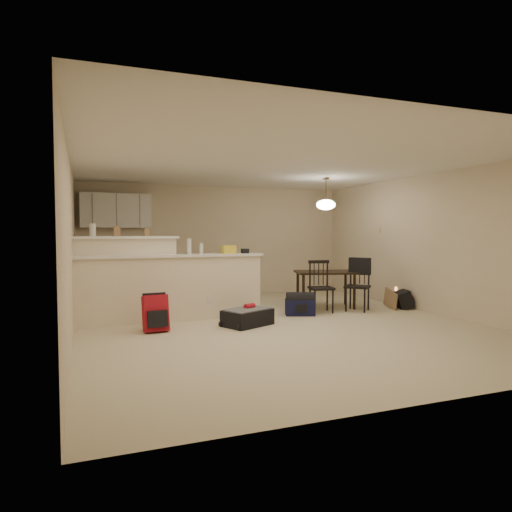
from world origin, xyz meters
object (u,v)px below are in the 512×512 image
dining_table (325,276)px  dining_chair_far (357,285)px  red_backpack (155,313)px  pendant_lamp (326,204)px  dining_chair_near (321,287)px  navy_duffel (300,307)px  black_daypack (403,300)px  suitcase (247,318)px

dining_table → dining_chair_far: size_ratio=1.34×
dining_chair_far → red_backpack: size_ratio=1.81×
pendant_lamp → red_backpack: (-3.40, -1.01, -1.72)m
dining_table → pendant_lamp: 1.37m
dining_chair_near → dining_chair_far: dining_chair_far is taller
dining_table → pendant_lamp: pendant_lamp is taller
red_backpack → navy_duffel: red_backpack is taller
dining_chair_far → red_backpack: (-3.75, -0.44, -0.21)m
dining_table → dining_chair_far: bearing=-42.7°
black_daypack → navy_duffel: bearing=106.3°
dining_table → navy_duffel: dining_table is taller
dining_chair_near → suitcase: bearing=-147.8°
dining_chair_near → red_backpack: bearing=-158.5°
suitcase → navy_duffel: (1.16, 0.51, 0.01)m
navy_duffel → black_daypack: (2.16, -0.05, 0.02)m
dining_chair_near → dining_chair_far: 0.70m
dining_chair_near → pendant_lamp: bearing=64.8°
dining_chair_far → red_backpack: dining_chair_far is taller
dining_chair_near → navy_duffel: (-0.49, -0.12, -0.33)m
suitcase → navy_duffel: 1.27m
red_backpack → black_daypack: bearing=0.6°
pendant_lamp → black_daypack: 2.35m
dining_chair_far → suitcase: 2.43m
red_backpack → dining_table: bearing=12.7°
dining_table → navy_duffel: size_ratio=2.53×
pendant_lamp → dining_chair_far: 1.65m
dining_table → red_backpack: dining_table is taller
dining_table → suitcase: dining_table is taller
dining_chair_near → suitcase: dining_chair_near is taller
pendant_lamp → black_daypack: pendant_lamp is taller
dining_chair_near → dining_chair_far: (0.70, -0.11, 0.01)m
dining_table → pendant_lamp: (-0.00, -0.00, 1.37)m
suitcase → pendant_lamp: bearing=3.3°
dining_table → suitcase: size_ratio=1.74×
dining_table → dining_chair_near: (-0.34, -0.47, -0.15)m
pendant_lamp → suitcase: (-1.99, -1.09, -1.87)m
dining_table → black_daypack: (1.33, -0.64, -0.45)m
dining_table → dining_chair_far: 0.69m
dining_chair_near → red_backpack: (-3.05, -0.55, -0.20)m
dining_table → dining_chair_near: 0.60m
red_backpack → suitcase: bearing=-7.2°
red_backpack → navy_duffel: bearing=5.5°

